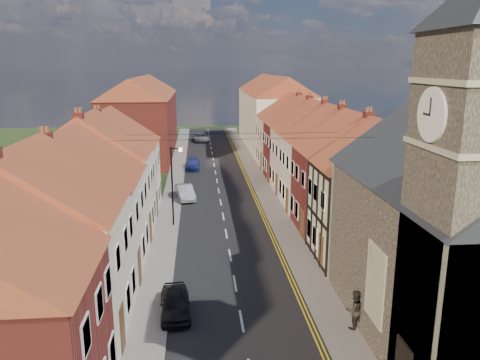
# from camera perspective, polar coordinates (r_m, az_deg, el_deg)

# --- Properties ---
(road) EXTENTS (7.00, 90.00, 0.02)m
(road) POSITION_cam_1_polar(r_m,az_deg,el_deg) (45.73, -2.62, -1.31)
(road) COLOR black
(road) RESTS_ON ground
(pavement_left) EXTENTS (1.80, 90.00, 0.12)m
(pavement_left) POSITION_cam_1_polar(r_m,az_deg,el_deg) (45.74, -8.13, -1.36)
(pavement_left) COLOR gray
(pavement_left) RESTS_ON ground
(pavement_right) EXTENTS (1.80, 90.00, 0.12)m
(pavement_right) POSITION_cam_1_polar(r_m,az_deg,el_deg) (46.11, 2.85, -1.12)
(pavement_right) COLOR gray
(pavement_right) RESTS_ON ground
(church) EXTENTS (11.25, 14.25, 15.20)m
(church) POSITION_cam_1_polar(r_m,az_deg,el_deg) (21.62, 26.55, -4.06)
(church) COLOR #2B261E
(church) RESTS_ON ground
(cottage_r_tudor) EXTENTS (8.30, 5.20, 9.00)m
(cottage_r_tudor) POSITION_cam_1_polar(r_m,az_deg,el_deg) (29.98, 16.88, -1.26)
(cottage_r_tudor) COLOR beige
(cottage_r_tudor) RESTS_ON ground
(cottage_r_white_near) EXTENTS (8.30, 6.00, 9.00)m
(cottage_r_white_near) POSITION_cam_1_polar(r_m,az_deg,el_deg) (34.90, 13.67, 1.05)
(cottage_r_white_near) COLOR maroon
(cottage_r_white_near) RESTS_ON ground
(cottage_r_cream_mid) EXTENTS (8.30, 5.20, 9.00)m
(cottage_r_cream_mid) POSITION_cam_1_polar(r_m,az_deg,el_deg) (39.93, 11.22, 2.79)
(cottage_r_cream_mid) COLOR beige
(cottage_r_cream_mid) RESTS_ON ground
(cottage_r_pink) EXTENTS (8.30, 6.00, 9.00)m
(cottage_r_pink) POSITION_cam_1_polar(r_m,az_deg,el_deg) (45.05, 9.32, 4.11)
(cottage_r_pink) COLOR #CAAEA0
(cottage_r_pink) RESTS_ON ground
(cottage_r_white_far) EXTENTS (8.30, 5.20, 9.00)m
(cottage_r_white_far) POSITION_cam_1_polar(r_m,az_deg,el_deg) (50.23, 7.80, 5.17)
(cottage_r_white_far) COLOR maroon
(cottage_r_white_far) RESTS_ON ground
(cottage_r_cream_far) EXTENTS (8.30, 6.00, 9.00)m
(cottage_r_cream_far) POSITION_cam_1_polar(r_m,az_deg,el_deg) (55.45, 6.56, 6.02)
(cottage_r_cream_far) COLOR #CAAEA0
(cottage_r_cream_far) RESTS_ON ground
(cottage_l_cream) EXTENTS (8.30, 6.30, 9.10)m
(cottage_l_cream) POSITION_cam_1_polar(r_m,az_deg,el_deg) (22.28, -24.44, -7.01)
(cottage_l_cream) COLOR beige
(cottage_l_cream) RESTS_ON ground
(cottage_l_white) EXTENTS (8.30, 6.90, 8.80)m
(cottage_l_white) POSITION_cam_1_polar(r_m,az_deg,el_deg) (28.12, -20.25, -2.72)
(cottage_l_white) COLOR silver
(cottage_l_white) RESTS_ON ground
(cottage_l_brick_mid) EXTENTS (8.30, 5.70, 9.10)m
(cottage_l_brick_mid) POSITION_cam_1_polar(r_m,az_deg,el_deg) (33.81, -17.69, 0.47)
(cottage_l_brick_mid) COLOR beige
(cottage_l_brick_mid) RESTS_ON ground
(cottage_l_pink) EXTENTS (8.30, 6.30, 8.80)m
(cottage_l_pink) POSITION_cam_1_polar(r_m,az_deg,el_deg) (39.40, -15.92, 2.21)
(cottage_l_pink) COLOR silver
(cottage_l_pink) RESTS_ON ground
(block_right_far) EXTENTS (8.30, 24.20, 10.50)m
(block_right_far) POSITION_cam_1_polar(r_m,az_deg,el_deg) (70.31, 4.06, 8.40)
(block_right_far) COLOR beige
(block_right_far) RESTS_ON ground
(block_left_far) EXTENTS (8.30, 24.20, 10.50)m
(block_left_far) POSITION_cam_1_polar(r_m,az_deg,el_deg) (64.86, -11.81, 7.69)
(block_left_far) COLOR maroon
(block_left_far) RESTS_ON ground
(lamppost) EXTENTS (0.88, 0.15, 6.00)m
(lamppost) POSITION_cam_1_polar(r_m,az_deg,el_deg) (35.17, -8.14, -0.15)
(lamppost) COLOR black
(lamppost) RESTS_ON pavement_left
(car_near) EXTENTS (1.69, 3.69, 1.23)m
(car_near) POSITION_cam_1_polar(r_m,az_deg,el_deg) (23.98, -7.93, -14.59)
(car_near) COLOR black
(car_near) RESTS_ON ground
(car_mid) EXTENTS (2.10, 4.14, 1.30)m
(car_mid) POSITION_cam_1_polar(r_m,az_deg,el_deg) (43.02, -6.73, -1.48)
(car_mid) COLOR silver
(car_mid) RESTS_ON ground
(car_far) EXTENTS (1.73, 4.08, 1.18)m
(car_far) POSITION_cam_1_polar(r_m,az_deg,el_deg) (55.25, -5.77, 1.92)
(car_far) COLOR navy
(car_far) RESTS_ON ground
(car_distant) EXTENTS (2.94, 5.06, 1.32)m
(car_distant) POSITION_cam_1_polar(r_m,az_deg,el_deg) (75.17, -4.83, 5.19)
(car_distant) COLOR #9FA3A7
(car_distant) RESTS_ON ground
(pedestrian_right) EXTENTS (1.03, 0.87, 1.89)m
(pedestrian_right) POSITION_cam_1_polar(r_m,az_deg,el_deg) (22.88, 13.80, -15.09)
(pedestrian_right) COLOR black
(pedestrian_right) RESTS_ON pavement_right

